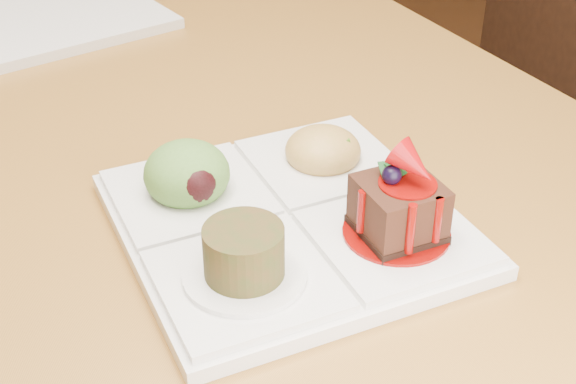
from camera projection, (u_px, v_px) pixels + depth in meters
name	position (u px, v px, depth m)	size (l,w,h in m)	color
chair_right	(499.00, 79.00, 1.18)	(0.57, 0.57, 1.06)	black
sampler_plate	(284.00, 208.00, 0.60)	(0.25, 0.25, 0.09)	silver
second_plate	(30.00, 14.00, 0.97)	(0.27, 0.27, 0.01)	silver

